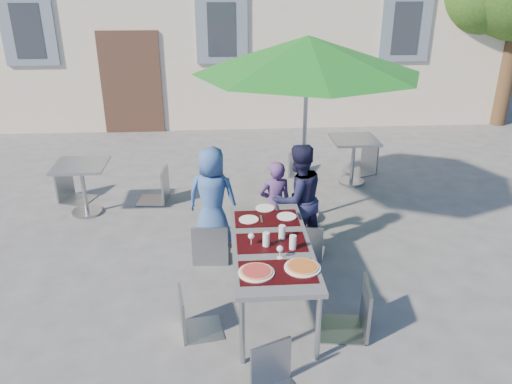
{
  "coord_description": "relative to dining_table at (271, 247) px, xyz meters",
  "views": [
    {
      "loc": [
        -0.07,
        -3.62,
        3.24
      ],
      "look_at": [
        0.31,
        1.7,
        0.93
      ],
      "focal_mm": 35.0,
      "sensor_mm": 36.0,
      "label": 1
    }
  ],
  "objects": [
    {
      "name": "chair_1",
      "position": [
        -0.01,
        0.98,
        -0.2
      ],
      "size": [
        0.45,
        0.45,
        0.86
      ],
      "color": "gray",
      "rests_on": "ground"
    },
    {
      "name": "chair_4",
      "position": [
        0.77,
        -0.49,
        -0.09
      ],
      "size": [
        0.52,
        0.52,
        1.03
      ],
      "color": "gray",
      "rests_on": "ground"
    },
    {
      "name": "chair_5",
      "position": [
        -0.08,
        -1.24,
        -0.2
      ],
      "size": [
        0.5,
        0.5,
        0.86
      ],
      "color": "gray",
      "rests_on": "ground"
    },
    {
      "name": "bg_chair_r_0",
      "position": [
        -1.47,
        2.8,
        -0.1
      ],
      "size": [
        0.5,
        0.49,
        1.01
      ],
      "color": "#91959C",
      "rests_on": "ground"
    },
    {
      "name": "child_0",
      "position": [
        -0.61,
        1.38,
        -0.03
      ],
      "size": [
        0.74,
        0.58,
        1.32
      ],
      "primitive_type": "imported",
      "rotation": [
        0.0,
        0.0,
        2.87
      ],
      "color": "#355693",
      "rests_on": "ground"
    },
    {
      "name": "cafe_table_0",
      "position": [
        -2.5,
        2.43,
        -0.15
      ],
      "size": [
        0.73,
        0.73,
        0.78
      ],
      "color": "#95969C",
      "rests_on": "ground"
    },
    {
      "name": "pizza_near_left",
      "position": [
        -0.19,
        -0.56,
        0.07
      ],
      "size": [
        0.33,
        0.33,
        0.03
      ],
      "color": "white",
      "rests_on": "dining_table"
    },
    {
      "name": "patio_umbrella",
      "position": [
        0.65,
        2.0,
        1.62
      ],
      "size": [
        2.97,
        2.97,
        2.57
      ],
      "color": "#95969C",
      "rests_on": "ground"
    },
    {
      "name": "child_2",
      "position": [
        0.45,
        1.15,
        0.01
      ],
      "size": [
        0.79,
        0.64,
        1.42
      ],
      "primitive_type": "imported",
      "rotation": [
        0.0,
        0.0,
        3.55
      ],
      "color": "#1A1A39",
      "rests_on": "ground"
    },
    {
      "name": "cafe_table_1",
      "position": [
        1.71,
        3.32,
        -0.14
      ],
      "size": [
        0.73,
        0.73,
        0.79
      ],
      "color": "#95969C",
      "rests_on": "ground"
    },
    {
      "name": "ground",
      "position": [
        -0.4,
        -0.8,
        -0.7
      ],
      "size": [
        90.0,
        90.0,
        0.0
      ],
      "primitive_type": "plane",
      "color": "#4F4F51",
      "rests_on": "ground"
    },
    {
      "name": "chair_0",
      "position": [
        -0.65,
        0.93,
        -0.12
      ],
      "size": [
        0.46,
        0.46,
        0.98
      ],
      "color": "gray",
      "rests_on": "ground"
    },
    {
      "name": "chair_2",
      "position": [
        0.55,
        0.94,
        -0.17
      ],
      "size": [
        0.5,
        0.5,
        0.9
      ],
      "color": "gray",
      "rests_on": "ground"
    },
    {
      "name": "chair_3",
      "position": [
        -0.81,
        -0.4,
        -0.18
      ],
      "size": [
        0.45,
        0.45,
        0.88
      ],
      "color": "gray",
      "rests_on": "ground"
    },
    {
      "name": "place_settings",
      "position": [
        0.02,
        0.63,
        0.06
      ],
      "size": [
        0.69,
        0.5,
        0.01
      ],
      "color": "white",
      "rests_on": "dining_table"
    },
    {
      "name": "bg_chair_l_1",
      "position": [
        0.84,
        3.74,
        -0.18
      ],
      "size": [
        0.52,
        0.52,
        0.88
      ],
      "color": "#93989E",
      "rests_on": "ground"
    },
    {
      "name": "dining_table",
      "position": [
        0.0,
        0.0,
        0.0
      ],
      "size": [
        0.8,
        1.85,
        0.76
      ],
      "color": "#434247",
      "rests_on": "ground"
    },
    {
      "name": "bg_chair_r_1",
      "position": [
        2.07,
        3.81,
        -0.12
      ],
      "size": [
        0.57,
        0.57,
        0.98
      ],
      "color": "gray",
      "rests_on": "ground"
    },
    {
      "name": "bg_chair_l_0",
      "position": [
        -2.85,
        2.95,
        -0.11
      ],
      "size": [
        0.56,
        0.56,
        1.0
      ],
      "color": "gray",
      "rests_on": "ground"
    },
    {
      "name": "pizza_near_right",
      "position": [
        0.24,
        -0.51,
        0.07
      ],
      "size": [
        0.34,
        0.34,
        0.03
      ],
      "color": "white",
      "rests_on": "dining_table"
    },
    {
      "name": "glassware",
      "position": [
        0.05,
        -0.07,
        0.13
      ],
      "size": [
        0.47,
        0.45,
        0.15
      ],
      "color": "silver",
      "rests_on": "dining_table"
    },
    {
      "name": "child_1",
      "position": [
        0.18,
        1.29,
        -0.12
      ],
      "size": [
        0.46,
        0.34,
        1.16
      ],
      "primitive_type": "imported",
      "rotation": [
        0.0,
        0.0,
        3.3
      ],
      "color": "#52356D",
      "rests_on": "ground"
    }
  ]
}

